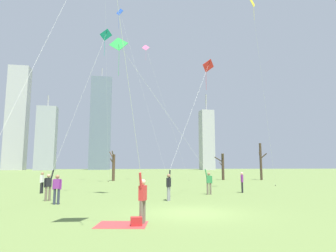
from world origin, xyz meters
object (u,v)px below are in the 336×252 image
bare_tree_left_of_center (113,166)px  bare_tree_right_of_center (261,161)px  bystander_far_off_by_trees (57,188)px  distant_kite_high_overhead_blue (123,22)px  kite_flyer_midfield_left_red (177,161)px  distant_kite_drifting_left_yellow (255,22)px  picnic_spot (130,223)px  bystander_watching_nearby (42,182)px  bystander_strolling_midfield (242,181)px  distant_kite_low_near_trees_pink (149,57)px  kite_flyer_foreground_left_white (134,132)px  kite_flyer_midfield_right_orange (6,130)px  kite_flyer_midfield_center_teal (56,166)px  kite_flyer_foreground_right_green (189,151)px  bare_tree_far_right_edge (223,166)px

bare_tree_left_of_center → bare_tree_right_of_center: (22.17, -1.50, 0.77)m
bystander_far_off_by_trees → distant_kite_high_overhead_blue: size_ratio=0.07×
kite_flyer_midfield_left_red → distant_kite_drifting_left_yellow: (8.73, 5.46, 13.05)m
picnic_spot → bare_tree_left_of_center: size_ratio=0.48×
bystander_far_off_by_trees → bystander_watching_nearby: bearing=108.2°
bystander_strolling_midfield → picnic_spot: bearing=-129.7°
distant_kite_low_near_trees_pink → bystander_far_off_by_trees: bearing=-107.9°
distant_kite_high_overhead_blue → kite_flyer_midfield_left_red: bearing=-78.5°
kite_flyer_foreground_left_white → bystander_strolling_midfield: 15.48m
distant_kite_low_near_trees_pink → kite_flyer_foreground_left_white: bearing=-97.5°
kite_flyer_midfield_right_orange → distant_kite_low_near_trees_pink: bearing=70.8°
kite_flyer_midfield_center_teal → distant_kite_drifting_left_yellow: size_ratio=0.69×
bystander_far_off_by_trees → bare_tree_left_of_center: 26.19m
kite_flyer_foreground_right_green → kite_flyer_foreground_left_white: (-4.80, -10.81, 0.09)m
kite_flyer_foreground_right_green → distant_kite_low_near_trees_pink: (-0.61, 20.86, 15.02)m
kite_flyer_foreground_right_green → kite_flyer_foreground_left_white: kite_flyer_foreground_right_green is taller
kite_flyer_foreground_left_white → bystander_far_off_by_trees: bearing=117.8°
kite_flyer_midfield_right_orange → distant_kite_high_overhead_blue: size_ratio=0.84×
kite_flyer_foreground_left_white → distant_kite_low_near_trees_pink: size_ratio=0.56×
bystander_strolling_midfield → bare_tree_right_of_center: bearing=58.4°
distant_kite_low_near_trees_pink → bare_tree_far_right_edge: 19.87m
kite_flyer_midfield_left_red → bare_tree_right_of_center: (18.20, 23.30, 0.45)m
kite_flyer_foreground_left_white → distant_kite_high_overhead_blue: (0.05, 24.36, 16.42)m
picnic_spot → distant_kite_high_overhead_blue: bearing=89.7°
bare_tree_right_of_center → bystander_far_off_by_trees: bearing=-135.9°
kite_flyer_midfield_right_orange → kite_flyer_foreground_left_white: kite_flyer_midfield_right_orange is taller
bystander_watching_nearby → distant_kite_high_overhead_blue: (6.16, 10.07, 18.81)m
distant_kite_drifting_left_yellow → kite_flyer_midfield_right_orange: bearing=-150.7°
bystander_far_off_by_trees → bare_tree_right_of_center: 35.24m
kite_flyer_foreground_right_green → distant_kite_drifting_left_yellow: bearing=21.8°
bare_tree_left_of_center → kite_flyer_midfield_center_teal: bearing=-98.5°
bystander_strolling_midfield → picnic_spot: size_ratio=0.79×
kite_flyer_midfield_right_orange → bare_tree_right_of_center: size_ratio=3.29×
bare_tree_far_right_edge → kite_flyer_midfield_right_orange: bearing=-126.4°
distant_kite_drifting_left_yellow → picnic_spot: 23.63m
kite_flyer_foreground_right_green → bystander_strolling_midfield: size_ratio=7.09×
bare_tree_left_of_center → distant_kite_low_near_trees_pink: bearing=-16.2°
distant_kite_drifting_left_yellow → kite_flyer_foreground_right_green: bearing=-158.2°
bystander_far_off_by_trees → bare_tree_right_of_center: (25.28, 24.47, 1.97)m
kite_flyer_midfield_center_teal → bare_tree_left_of_center: size_ratio=2.83×
picnic_spot → kite_flyer_midfield_right_orange: bearing=148.3°
kite_flyer_foreground_right_green → kite_flyer_midfield_left_red: size_ratio=1.07×
bare_tree_far_right_edge → bare_tree_left_of_center: bearing=179.0°
kite_flyer_midfield_left_red → bare_tree_left_of_center: (-3.97, 24.81, -0.31)m
bystander_strolling_midfield → bystander_watching_nearby: bearing=171.6°
bare_tree_left_of_center → bare_tree_right_of_center: 22.24m
bystander_far_off_by_trees → distant_kite_drifting_left_yellow: (15.81, 6.62, 14.57)m
bystander_far_off_by_trees → kite_flyer_midfield_left_red: bearing=9.4°
bare_tree_far_right_edge → distant_kite_drifting_left_yellow: bearing=-101.1°
kite_flyer_foreground_right_green → bystander_far_off_by_trees: 9.59m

